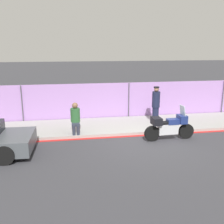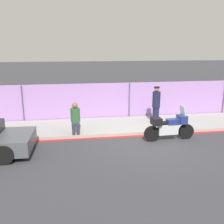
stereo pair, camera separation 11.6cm
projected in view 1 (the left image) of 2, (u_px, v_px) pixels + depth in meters
ground_plane at (149, 142)px, 10.78m from camera, size 120.00×120.00×0.00m
sidewalk at (135, 125)px, 13.00m from camera, size 41.02×2.76×0.13m
curb_paint_stripe at (143, 135)px, 11.60m from camera, size 41.02×0.18×0.01m
storefront_fence at (128, 101)px, 14.18m from camera, size 38.97×0.17×1.96m
motorcycle at (169, 126)px, 10.95m from camera, size 2.19×0.55×1.46m
officer_standing at (156, 104)px, 12.97m from camera, size 0.38×0.38×1.80m
person_seated_on_curb at (75, 116)px, 11.46m from camera, size 0.41×0.70×1.34m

